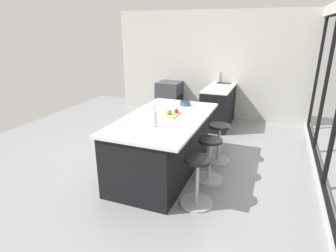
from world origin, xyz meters
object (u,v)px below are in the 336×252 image
(stool_by_window, at_px, (219,144))
(fruit_bowl, at_px, (185,103))
(oven_range, at_px, (169,98))
(apple_red, at_px, (176,111))
(stool_near_camera, at_px, (197,183))
(water_bottle, at_px, (155,118))
(stool_middle, at_px, (209,161))
(apple_green, at_px, (169,112))
(kitchen_island, at_px, (162,144))
(cutting_board, at_px, (171,115))

(stool_by_window, relative_size, fruit_bowl, 3.51)
(oven_range, relative_size, apple_red, 12.21)
(oven_range, height_order, stool_near_camera, oven_range)
(water_bottle, bearing_deg, stool_by_window, 149.20)
(stool_middle, xyz_separation_m, fruit_bowl, (-0.77, -0.66, 0.66))
(oven_range, distance_m, apple_green, 3.18)
(kitchen_island, xyz_separation_m, cutting_board, (-0.12, 0.09, 0.47))
(stool_by_window, distance_m, apple_red, 1.04)
(stool_middle, bearing_deg, apple_green, -97.13)
(fruit_bowl, bearing_deg, oven_range, -152.67)
(stool_near_camera, distance_m, fruit_bowl, 1.74)
(apple_red, bearing_deg, stool_by_window, 128.44)
(kitchen_island, bearing_deg, oven_range, -161.01)
(oven_range, bearing_deg, fruit_bowl, 27.33)
(stool_by_window, xyz_separation_m, fruit_bowl, (-0.08, -0.66, 0.66))
(stool_by_window, bearing_deg, apple_green, -48.90)
(stool_middle, bearing_deg, water_bottle, -55.99)
(oven_range, distance_m, stool_by_window, 2.95)
(stool_middle, bearing_deg, stool_by_window, 180.00)
(kitchen_island, height_order, stool_by_window, kitchen_island)
(oven_range, distance_m, stool_near_camera, 4.13)
(oven_range, bearing_deg, water_bottle, 17.84)
(apple_red, xyz_separation_m, water_bottle, (0.67, -0.08, 0.07))
(stool_by_window, height_order, apple_green, apple_green)
(water_bottle, bearing_deg, apple_green, -179.63)
(stool_by_window, relative_size, stool_near_camera, 1.00)
(stool_middle, height_order, fruit_bowl, fruit_bowl)
(stool_middle, height_order, apple_green, apple_green)
(cutting_board, height_order, fruit_bowl, fruit_bowl)
(oven_range, xyz_separation_m, cutting_board, (2.89, 1.13, 0.50))
(apple_red, relative_size, water_bottle, 0.23)
(stool_by_window, relative_size, stool_middle, 1.00)
(oven_range, xyz_separation_m, apple_red, (2.81, 1.20, 0.55))
(apple_green, xyz_separation_m, apple_red, (-0.12, 0.08, -0.01))
(kitchen_island, bearing_deg, stool_by_window, 131.82)
(stool_near_camera, bearing_deg, cutting_board, -140.08)
(fruit_bowl, bearing_deg, apple_green, -3.40)
(stool_near_camera, distance_m, apple_green, 1.25)
(kitchen_island, xyz_separation_m, water_bottle, (0.47, 0.08, 0.59))
(stool_middle, height_order, cutting_board, cutting_board)
(fruit_bowl, bearing_deg, apple_red, 3.97)
(apple_red, bearing_deg, stool_middle, 71.56)
(kitchen_island, distance_m, water_bottle, 0.75)
(kitchen_island, bearing_deg, stool_middle, 90.00)
(stool_near_camera, height_order, water_bottle, water_bottle)
(stool_middle, relative_size, fruit_bowl, 3.51)
(stool_near_camera, bearing_deg, apple_green, -138.30)
(apple_green, height_order, fruit_bowl, apple_green)
(water_bottle, bearing_deg, stool_middle, 124.01)
(stool_near_camera, xyz_separation_m, water_bottle, (-0.23, -0.69, 0.74))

